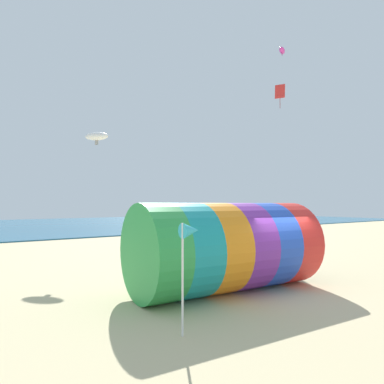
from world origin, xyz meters
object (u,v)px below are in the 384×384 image
object	(u,v)px
kite_handler	(287,253)
kite_magenta_parafoil	(282,51)
kite_white_parafoil	(97,136)
beach_flag	(190,235)
kite_red_diamond	(280,92)
giant_inflatable_tube	(227,247)

from	to	relation	value
kite_handler	kite_magenta_parafoil	xyz separation A→B (m)	(3.70, 3.22, 10.79)
kite_white_parafoil	beach_flag	xyz separation A→B (m)	(-2.22, -12.34, -4.53)
kite_magenta_parafoil	beach_flag	size ratio (longest dim) A/B	0.34
kite_handler	kite_magenta_parafoil	bearing A→B (deg)	41.03
kite_red_diamond	kite_magenta_parafoil	bearing A→B (deg)	-136.48
kite_red_diamond	kite_handler	bearing A→B (deg)	-138.20
kite_handler	kite_red_diamond	size ratio (longest dim) A/B	1.14
kite_handler	kite_white_parafoil	distance (m)	12.06
giant_inflatable_tube	kite_white_parafoil	world-z (taller)	kite_white_parafoil
giant_inflatable_tube	kite_white_parafoil	xyz separation A→B (m)	(-1.01, 9.91, 5.28)
kite_white_parafoil	kite_red_diamond	size ratio (longest dim) A/B	0.95
kite_handler	kite_red_diamond	distance (m)	11.57
kite_magenta_parafoil	beach_flag	xyz separation A→B (m)	(-10.78, -6.22, -9.44)
kite_magenta_parafoil	kite_white_parafoil	distance (m)	11.61
kite_white_parafoil	beach_flag	world-z (taller)	kite_white_parafoil
kite_white_parafoil	kite_red_diamond	xyz separation A→B (m)	(10.15, -4.61, 3.25)
kite_magenta_parafoil	kite_red_diamond	size ratio (longest dim) A/B	0.56
kite_white_parafoil	beach_flag	distance (m)	13.33
kite_handler	beach_flag	world-z (taller)	beach_flag
beach_flag	kite_white_parafoil	bearing A→B (deg)	79.79
giant_inflatable_tube	beach_flag	size ratio (longest dim) A/B	2.64
kite_white_parafoil	kite_red_diamond	distance (m)	11.61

